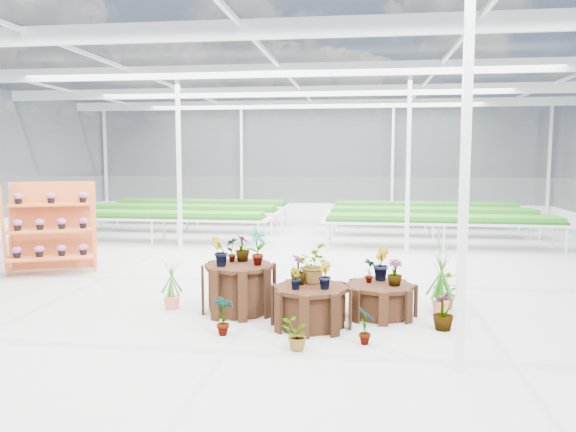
# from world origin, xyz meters

# --- Properties ---
(ground_plane) EXTENTS (24.00, 24.00, 0.00)m
(ground_plane) POSITION_xyz_m (0.00, 0.00, 0.00)
(ground_plane) COLOR gray
(ground_plane) RESTS_ON ground
(greenhouse_shell) EXTENTS (18.00, 24.00, 4.50)m
(greenhouse_shell) POSITION_xyz_m (0.00, 0.00, 2.25)
(greenhouse_shell) COLOR white
(greenhouse_shell) RESTS_ON ground
(steel_frame) EXTENTS (18.00, 24.00, 4.50)m
(steel_frame) POSITION_xyz_m (0.00, 0.00, 2.25)
(steel_frame) COLOR silver
(steel_frame) RESTS_ON ground
(nursery_benches) EXTENTS (16.00, 7.00, 0.84)m
(nursery_benches) POSITION_xyz_m (0.00, 7.20, 0.42)
(nursery_benches) COLOR silver
(nursery_benches) RESTS_ON ground
(plinth_tall) EXTENTS (1.43, 1.43, 0.77)m
(plinth_tall) POSITION_xyz_m (-0.05, -1.98, 0.39)
(plinth_tall) COLOR black
(plinth_tall) RESTS_ON ground
(plinth_mid) EXTENTS (1.21, 1.21, 0.60)m
(plinth_mid) POSITION_xyz_m (1.15, -2.58, 0.30)
(plinth_mid) COLOR black
(plinth_mid) RESTS_ON ground
(plinth_low) EXTENTS (1.18, 1.18, 0.50)m
(plinth_low) POSITION_xyz_m (2.15, -1.88, 0.25)
(plinth_low) COLOR black
(plinth_low) RESTS_ON ground
(shelf_rack) EXTENTS (2.05, 1.62, 1.92)m
(shelf_rack) POSITION_xyz_m (-4.66, 0.52, 0.96)
(shelf_rack) COLOR #C75A29
(shelf_rack) RESTS_ON ground
(nursery_plants) EXTENTS (4.86, 3.34, 1.36)m
(nursery_plants) POSITION_xyz_m (1.24, -1.87, 0.54)
(nursery_plants) COLOR #266E19
(nursery_plants) RESTS_ON ground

